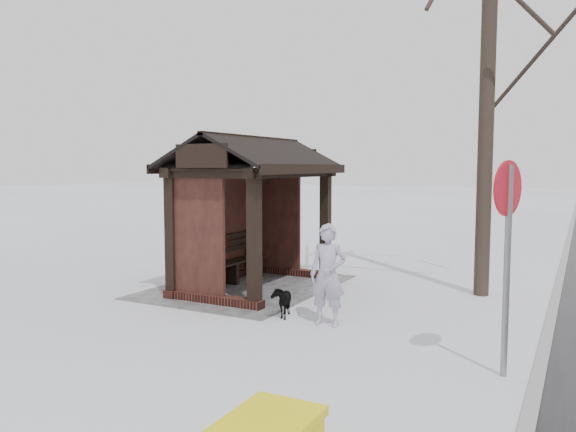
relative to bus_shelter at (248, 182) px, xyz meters
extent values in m
plane|color=white|center=(0.00, 0.16, -2.17)|extent=(120.00, 120.00, 0.00)
cube|color=gray|center=(0.00, 5.66, -2.16)|extent=(120.00, 0.15, 0.06)
cube|color=gray|center=(0.00, -0.04, -2.16)|extent=(4.20, 3.20, 0.02)
cube|color=#381614|center=(0.00, -0.74, -2.09)|extent=(3.30, 0.22, 0.16)
cube|color=#381614|center=(-1.50, 0.16, -2.09)|extent=(0.22, 2.10, 0.16)
cube|color=#381614|center=(1.50, 0.16, -2.09)|extent=(0.22, 2.10, 0.16)
cube|color=black|center=(-1.50, 1.06, -1.02)|extent=(0.20, 0.20, 2.30)
cube|color=black|center=(1.50, 1.06, -1.02)|extent=(0.20, 0.20, 2.30)
cube|color=black|center=(-1.50, -0.74, -1.02)|extent=(0.20, 0.20, 2.30)
cube|color=black|center=(1.50, -0.74, -1.02)|extent=(0.20, 0.20, 2.30)
cube|color=black|center=(0.00, -0.74, -0.94)|extent=(2.80, 0.08, 2.14)
cube|color=black|center=(-1.50, -0.16, -0.94)|extent=(0.08, 1.17, 2.14)
cube|color=black|center=(1.50, -0.16, -0.94)|extent=(0.08, 1.17, 2.14)
cube|color=black|center=(0.00, 1.06, 0.19)|extent=(3.40, 0.20, 0.18)
cube|color=black|center=(0.00, -0.74, 0.19)|extent=(3.40, 0.20, 0.18)
cylinder|color=black|center=(-1.50, 4.36, 2.11)|extent=(0.29, 0.29, 8.55)
imported|color=#A9A0BC|center=(1.80, 2.57, -1.37)|extent=(0.42, 0.61, 1.60)
imported|color=black|center=(1.69, 1.70, -1.90)|extent=(0.69, 0.50, 0.53)
cube|color=yellow|center=(6.38, 4.11, -1.52)|extent=(0.89, 0.61, 0.07)
cylinder|color=gray|center=(2.78, 5.29, -0.92)|extent=(0.08, 0.08, 2.50)
cylinder|color=red|center=(2.78, 5.27, 0.06)|extent=(0.63, 0.24, 0.65)
cylinder|color=white|center=(2.78, 5.25, 0.06)|extent=(0.48, 0.19, 0.50)
camera|label=1|loc=(9.69, 6.04, 0.31)|focal=35.00mm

